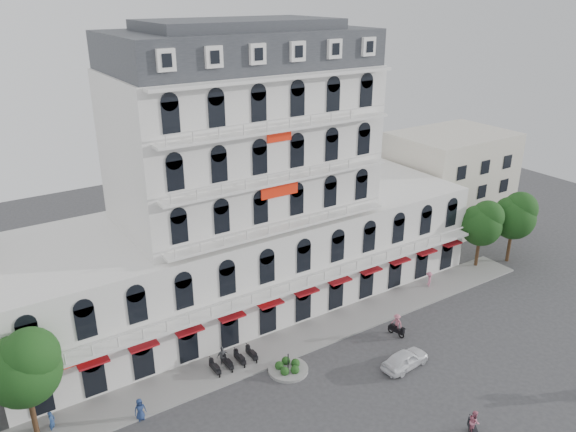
% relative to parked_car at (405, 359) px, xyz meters
% --- Properties ---
extents(ground, '(120.00, 120.00, 0.00)m').
position_rel_parked_car_xyz_m(ground, '(-5.09, -1.35, -0.73)').
color(ground, '#38383A').
rests_on(ground, ground).
extents(sidewalk, '(53.00, 4.00, 0.16)m').
position_rel_parked_car_xyz_m(sidewalk, '(-5.09, 7.65, -0.65)').
color(sidewalk, gray).
rests_on(sidewalk, ground).
extents(main_building, '(45.00, 15.00, 25.80)m').
position_rel_parked_car_xyz_m(main_building, '(-5.09, 16.64, 9.23)').
color(main_building, silver).
rests_on(main_building, ground).
extents(flank_building_east, '(14.00, 10.00, 12.00)m').
position_rel_parked_car_xyz_m(flank_building_east, '(24.91, 18.65, 5.27)').
color(flank_building_east, beige).
rests_on(flank_building_east, ground).
extents(traffic_island, '(3.20, 3.20, 1.60)m').
position_rel_parked_car_xyz_m(traffic_island, '(-8.09, 4.65, -0.47)').
color(traffic_island, gray).
rests_on(traffic_island, ground).
extents(parked_scooter_row, '(4.40, 1.80, 1.10)m').
position_rel_parked_car_xyz_m(parked_scooter_row, '(-11.44, 7.45, -0.73)').
color(parked_scooter_row, black).
rests_on(parked_scooter_row, ground).
extents(tree_west_inner, '(4.76, 4.76, 8.25)m').
position_rel_parked_car_xyz_m(tree_west_inner, '(-26.04, 8.13, 4.96)').
color(tree_west_inner, '#382314').
rests_on(tree_west_inner, ground).
extents(tree_east_inner, '(4.40, 4.37, 7.57)m').
position_rel_parked_car_xyz_m(tree_east_inner, '(18.96, 8.63, 4.49)').
color(tree_east_inner, '#382314').
rests_on(tree_east_inner, ground).
extents(tree_east_outer, '(4.65, 4.65, 8.05)m').
position_rel_parked_car_xyz_m(tree_east_outer, '(22.96, 7.63, 4.82)').
color(tree_east_outer, '#382314').
rests_on(tree_east_outer, ground).
extents(parked_car, '(4.42, 2.12, 1.46)m').
position_rel_parked_car_xyz_m(parked_car, '(0.00, 0.00, 0.00)').
color(parked_car, white).
rests_on(parked_car, ground).
extents(rider_southwest, '(1.14, 1.47, 2.19)m').
position_rel_parked_car_xyz_m(rider_southwest, '(-1.55, -8.04, 0.39)').
color(rider_southwest, black).
rests_on(rider_southwest, ground).
extents(rider_center, '(0.81, 1.69, 2.11)m').
position_rel_parked_car_xyz_m(rider_center, '(2.49, 3.66, 0.38)').
color(rider_center, black).
rests_on(rider_center, ground).
extents(pedestrian_left, '(0.84, 0.56, 1.70)m').
position_rel_parked_car_xyz_m(pedestrian_left, '(-19.69, 5.77, 0.12)').
color(pedestrian_left, navy).
rests_on(pedestrian_left, ground).
extents(pedestrian_mid, '(1.01, 0.48, 1.69)m').
position_rel_parked_car_xyz_m(pedestrian_mid, '(-12.07, 8.15, 0.12)').
color(pedestrian_mid, '#57595E').
rests_on(pedestrian_mid, ground).
extents(pedestrian_right, '(1.27, 1.17, 1.71)m').
position_rel_parked_car_xyz_m(pedestrian_right, '(11.12, 8.15, 0.13)').
color(pedestrian_right, '#C76986').
rests_on(pedestrian_right, ground).
extents(pedestrian_far, '(0.66, 0.70, 1.60)m').
position_rel_parked_car_xyz_m(pedestrian_far, '(-25.09, 7.96, 0.07)').
color(pedestrian_far, navy).
rests_on(pedestrian_far, ground).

